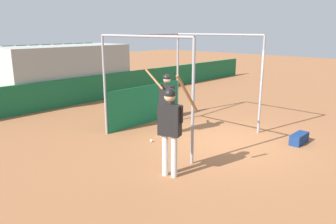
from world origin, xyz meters
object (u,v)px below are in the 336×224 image
player_waiting (170,123)px  baseball (151,141)px  player_batter (166,98)px  equipment_bag (299,139)px

player_waiting → baseball: player_waiting is taller
player_batter → player_waiting: bearing=126.9°
baseball → equipment_bag: bearing=-48.8°
player_batter → player_waiting: player_waiting is taller
player_waiting → baseball: (1.24, 1.84, -1.14)m
player_batter → equipment_bag: bearing=-157.4°
player_waiting → baseball: bearing=127.7°
equipment_bag → baseball: size_ratio=9.46×
equipment_bag → player_waiting: bearing=162.9°
equipment_bag → baseball: equipment_bag is taller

